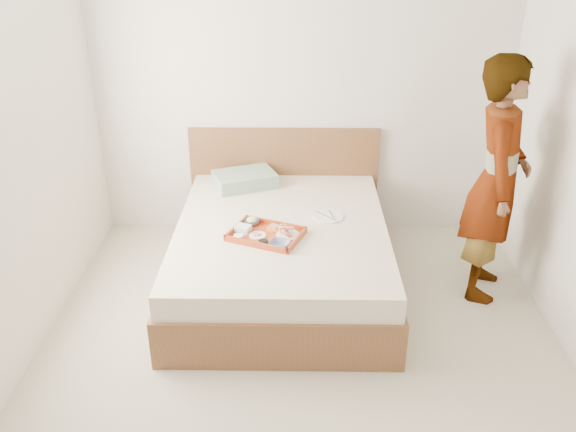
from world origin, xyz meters
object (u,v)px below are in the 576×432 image
(bed, at_px, (282,255))
(dinner_plate, at_px, (328,216))
(person, at_px, (497,181))
(tray, at_px, (266,234))

(bed, bearing_deg, dinner_plate, 19.71)
(person, bearing_deg, dinner_plate, 100.63)
(person, bearing_deg, tray, 113.64)
(bed, distance_m, dinner_plate, 0.46)
(bed, xyz_separation_m, person, (1.53, -0.02, 0.63))
(tray, xyz_separation_m, person, (1.64, 0.18, 0.34))
(bed, relative_size, dinner_plate, 8.46)
(tray, distance_m, person, 1.68)
(bed, height_order, person, person)
(tray, bearing_deg, bed, 83.61)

